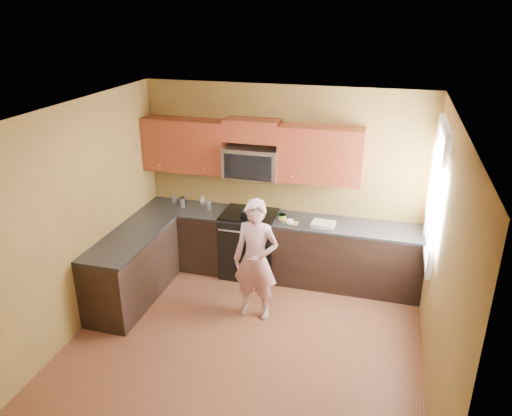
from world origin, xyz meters
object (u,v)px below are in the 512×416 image
(microwave, at_px, (252,177))
(frying_pan, at_px, (250,214))
(stove, at_px, (250,243))
(travel_mug, at_px, (183,207))
(woman, at_px, (256,260))
(butter_tub, at_px, (282,219))

(microwave, distance_m, frying_pan, 0.53)
(stove, relative_size, microwave, 1.25)
(microwave, height_order, travel_mug, microwave)
(stove, height_order, frying_pan, frying_pan)
(microwave, bearing_deg, frying_pan, -83.35)
(woman, xyz_separation_m, travel_mug, (-1.40, 1.02, 0.14))
(frying_pan, distance_m, butter_tub, 0.46)
(stove, distance_m, woman, 1.11)
(woman, xyz_separation_m, butter_tub, (0.10, 0.99, 0.14))
(frying_pan, relative_size, butter_tub, 3.94)
(woman, bearing_deg, travel_mug, 148.06)
(woman, bearing_deg, stove, 114.51)
(woman, bearing_deg, frying_pan, 114.30)
(frying_pan, height_order, travel_mug, travel_mug)
(butter_tub, height_order, travel_mug, travel_mug)
(stove, height_order, woman, woman)
(frying_pan, height_order, butter_tub, frying_pan)
(travel_mug, bearing_deg, butter_tub, -1.08)
(microwave, xyz_separation_m, butter_tub, (0.47, -0.14, -0.53))
(stove, xyz_separation_m, frying_pan, (0.02, -0.04, 0.47))
(microwave, xyz_separation_m, travel_mug, (-1.02, -0.11, -0.53))
(stove, relative_size, travel_mug, 5.96)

